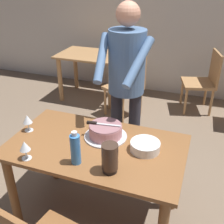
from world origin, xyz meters
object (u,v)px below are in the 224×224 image
cake_on_platter (106,131)px  water_bottle (75,149)px  plate_stack (145,146)px  background_chair_1 (204,80)px  hurricane_lamp (110,158)px  main_dining_table (96,159)px  cake_knife (97,123)px  wine_glass_far (27,120)px  person_cutting_cake (126,79)px  background_chair_0 (127,82)px  background_table (91,64)px  wine_glass_near (25,146)px

cake_on_platter → water_bottle: 0.38m
plate_stack → water_bottle: 0.52m
cake_on_platter → background_chair_1: bearing=73.8°
cake_on_platter → hurricane_lamp: hurricane_lamp is taller
main_dining_table → cake_knife: bearing=108.7°
cake_on_platter → plate_stack: 0.34m
main_dining_table → background_chair_1: size_ratio=1.49×
main_dining_table → wine_glass_far: (-0.60, 0.01, 0.23)m
cake_on_platter → person_cutting_cake: person_cutting_cake is taller
background_chair_0 → cake_on_platter: bearing=-78.5°
main_dining_table → cake_on_platter: 0.23m
cake_knife → background_table: 2.38m
wine_glass_near → wine_glass_far: 0.38m
wine_glass_near → water_bottle: size_ratio=0.58×
wine_glass_near → hurricane_lamp: (0.60, 0.07, 0.00)m
person_cutting_cake → background_chair_1: (0.64, 1.80, -0.58)m
water_bottle → cake_on_platter: bearing=78.6°
background_chair_0 → background_table: bearing=153.9°
cake_on_platter → wine_glass_far: bearing=-168.9°
cake_knife → background_chair_1: background_chair_1 is taller
background_table → cake_knife: bearing=-65.0°
plate_stack → person_cutting_cake: bearing=120.8°
plate_stack → wine_glass_near: bearing=-153.5°
cake_on_platter → hurricane_lamp: bearing=-65.0°
main_dining_table → person_cutting_cake: person_cutting_cake is taller
cake_knife → water_bottle: water_bottle is taller
water_bottle → background_table: (-0.99, 2.50, -0.29)m
water_bottle → background_chair_1: 2.76m
wine_glass_far → background_table: size_ratio=0.14×
cake_on_platter → background_chair_1: (0.66, 2.27, -0.31)m
person_cutting_cake → background_chair_1: 2.00m
background_chair_0 → hurricane_lamp: bearing=-76.0°
cake_on_platter → background_chair_0: size_ratio=0.38×
hurricane_lamp → background_chair_0: (-0.54, 2.16, -0.37)m
main_dining_table → cake_on_platter: cake_on_platter is taller
water_bottle → plate_stack: bearing=36.2°
hurricane_lamp → cake_on_platter: bearing=115.0°
wine_glass_near → person_cutting_cake: 1.04m
cake_on_platter → main_dining_table: bearing=-102.8°
hurricane_lamp → background_chair_1: 2.71m
background_table → background_chair_1: background_chair_1 is taller
cake_on_platter → wine_glass_far: 0.65m
plate_stack → wine_glass_far: 0.97m
wine_glass_far → water_bottle: 0.61m
plate_stack → wine_glass_near: 0.86m
water_bottle → hurricane_lamp: water_bottle is taller
cake_knife → background_table: bearing=115.0°
plate_stack → background_chair_1: background_chair_1 is taller
wine_glass_far → hurricane_lamp: hurricane_lamp is taller
cake_knife → plate_stack: bearing=-8.2°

